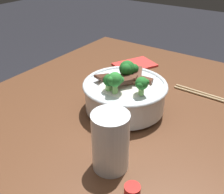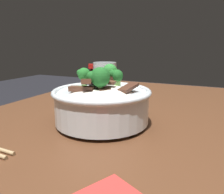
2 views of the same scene
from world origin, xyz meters
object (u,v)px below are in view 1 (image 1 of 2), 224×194
Objects in this scene: drinking_glass at (110,145)px; folded_napkin at (135,65)px; chopsticks_pair at (209,96)px; rice_bowl at (125,93)px.

folded_napkin is at bearing -155.13° from drinking_glass.
folded_napkin is (-0.08, -0.31, 0.00)m from chopsticks_pair.
rice_bowl is 0.32m from folded_napkin.
folded_napkin is at bearing -154.98° from rice_bowl.
rice_bowl is at bearing 25.02° from folded_napkin.
folded_napkin is (-0.49, -0.23, -0.05)m from drinking_glass.
folded_napkin is (-0.29, -0.13, -0.05)m from rice_bowl.
chopsticks_pair is (-0.42, 0.09, -0.05)m from drinking_glass.
rice_bowl is 1.55× the size of folded_napkin.
drinking_glass is 0.88× the size of folded_napkin.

